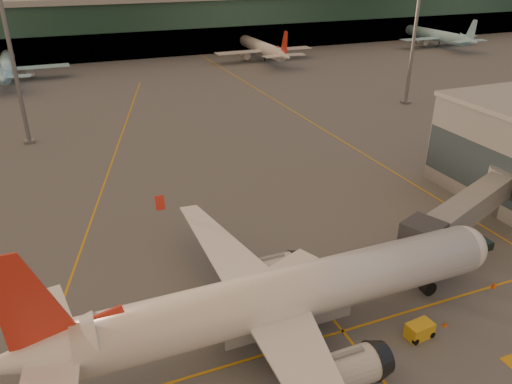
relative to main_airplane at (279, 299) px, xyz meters
name	(u,v)px	position (x,y,z in m)	size (l,w,h in m)	color
taxi_markings	(125,179)	(-6.80, 38.27, -4.20)	(100.12, 173.00, 0.01)	orange
terminal	(96,27)	(0.52, 135.57, 4.55)	(400.00, 20.00, 17.60)	#19382D
mast_west_near	(11,54)	(-19.48, 59.78, 10.65)	(2.40, 2.40, 25.60)	slate
mast_east_near	(415,32)	(55.52, 55.78, 10.65)	(2.40, 2.40, 25.60)	slate
distant_aircraft_row	(149,69)	(11.35, 111.78, -4.21)	(350.00, 34.00, 13.00)	#97DBFD
main_airplane	(279,299)	(0.00, 0.00, 0.00)	(42.81, 38.43, 12.96)	white
jet_bridge	(474,205)	(26.53, 6.62, 0.17)	(22.52, 11.34, 6.24)	slate
catering_truck	(290,281)	(3.07, 4.20, -1.87)	(5.78, 4.18, 4.12)	#B7311A
gpu_cart	(420,331)	(11.14, -4.23, -3.54)	(2.46, 1.62, 1.37)	gold
pushback_tug	(453,245)	(23.23, 5.31, -3.40)	(4.27, 3.05, 1.98)	black
cone_nose	(494,285)	(22.37, -1.38, -3.91)	(0.48, 0.48, 0.62)	#DF4F0B
cone_wing_left	(217,235)	(0.46, 17.94, -3.98)	(0.38, 0.38, 0.48)	#DF4F0B
cone_fwd	(445,324)	(14.13, -3.99, -3.97)	(0.39, 0.39, 0.49)	#DF4F0B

